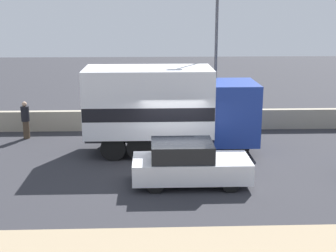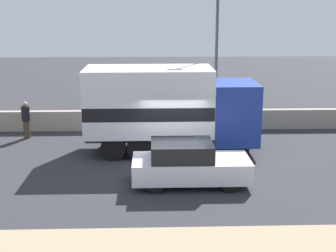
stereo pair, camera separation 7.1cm
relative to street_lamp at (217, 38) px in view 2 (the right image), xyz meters
The scene contains 6 objects.
ground_plane 7.75m from the street_lamp, 110.87° to the right, with size 80.00×80.00×0.00m, color #2D2D33.
stone_wall_backdrop 4.63m from the street_lamp, behind, with size 60.00×0.35×0.98m.
street_lamp is the anchor object (origin of this frame).
box_truck 4.85m from the street_lamp, 127.17° to the right, with size 7.04×2.60×3.55m.
car_hatchback 8.18m from the street_lamp, 104.62° to the right, with size 4.01×1.76×1.52m.
pedestrian 9.66m from the street_lamp, behind, with size 0.38×0.38×1.74m.
Camera 2 is at (-0.81, -16.28, 6.01)m, focal length 50.00 mm.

